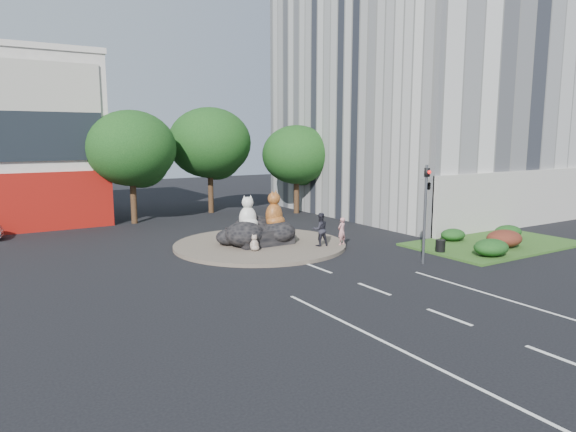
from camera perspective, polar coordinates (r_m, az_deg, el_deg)
name	(u,v)px	position (r m, az deg, el deg)	size (l,w,h in m)	color
ground	(374,289)	(22.16, 9.54, -8.02)	(120.00, 120.00, 0.00)	black
roundabout_island	(260,245)	(30.11, -3.14, -3.21)	(10.00, 10.00, 0.20)	brown
rock_plinth	(260,236)	(30.00, -3.15, -2.18)	(3.20, 2.60, 0.90)	black
office_tower	(433,2)	(47.98, 15.86, 21.93)	(20.00, 20.00, 35.00)	silver
grass_verge	(494,244)	(32.83, 21.92, -2.90)	(10.00, 6.00, 0.12)	#25521B
tree_left	(132,152)	(39.26, -16.94, 6.82)	(6.46, 6.46, 8.27)	#382314
tree_mid	(210,146)	(43.45, -8.64, 7.67)	(6.84, 6.84, 8.76)	#382314
tree_right	(297,158)	(42.78, 0.99, 6.51)	(5.70, 5.70, 7.30)	#382314
hedge_near_green	(491,247)	(29.20, 21.64, -3.27)	(2.00, 1.60, 0.90)	#113611
hedge_red	(504,239)	(31.76, 22.89, -2.32)	(2.20, 1.76, 0.99)	#501C15
hedge_mid_green	(508,232)	(34.64, 23.26, -1.61)	(1.80, 1.44, 0.81)	#113611
hedge_back_green	(453,235)	(32.67, 17.86, -1.99)	(1.60, 1.28, 0.72)	#113611
traffic_light	(427,193)	(26.37, 15.20, 2.53)	(0.44, 1.24, 5.00)	#595B60
street_lamp	(441,164)	(36.02, 16.68, 5.57)	(2.34, 0.22, 8.06)	#595B60
cat_white	(248,212)	(29.45, -4.50, 0.43)	(1.18, 1.02, 1.97)	silver
cat_tabby	(274,209)	(29.97, -1.56, 0.79)	(1.30, 1.13, 2.17)	#B87626
kitten_calico	(254,242)	(28.06, -3.76, -2.94)	(0.55, 0.48, 0.92)	silver
kitten_white	(287,236)	(30.18, -0.17, -2.28)	(0.42, 0.37, 0.71)	white
pedestrian_pink	(342,231)	(29.62, 5.98, -1.68)	(0.58, 0.38, 1.58)	tan
pedestrian_dark	(320,229)	(29.18, 3.59, -1.49)	(0.93, 0.72, 1.90)	#212029
litter_bin	(440,246)	(29.36, 16.57, -3.18)	(0.53, 0.53, 0.66)	black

